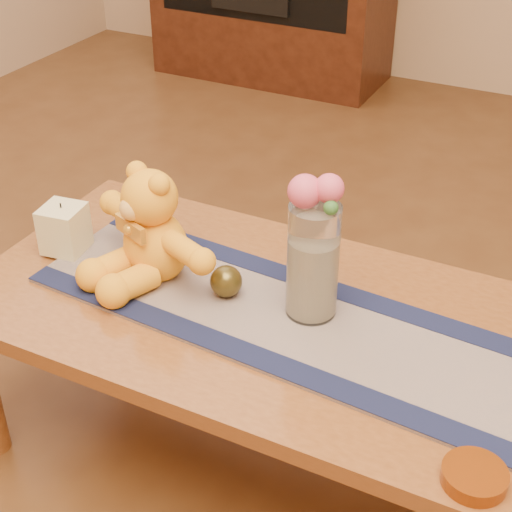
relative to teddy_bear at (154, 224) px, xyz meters
The scene contains 18 objects.
floor 0.66m from the teddy_bear, ahead, with size 5.50×5.50×0.00m, color #4F2E16.
coffee_table_top 0.35m from the teddy_bear, ahead, with size 1.40×0.70×0.04m, color brown.
table_leg_bl 0.58m from the teddy_bear, 139.21° to the left, with size 0.07×0.07×0.41m, color brown.
persian_runner 0.38m from the teddy_bear, ahead, with size 1.20×0.35×0.01m, color #1A1E49.
runner_border_near 0.41m from the teddy_bear, 26.23° to the right, with size 1.20×0.06×0.00m, color #131839.
runner_border_far 0.41m from the teddy_bear, 17.48° to the left, with size 1.20×0.06×0.00m, color #131839.
teddy_bear is the anchor object (origin of this frame).
pillar_candle 0.26m from the teddy_bear, behind, with size 0.10×0.10×0.11m, color beige.
candle_wick 0.25m from the teddy_bear, behind, with size 0.00×0.00×0.01m, color black.
glass_vase 0.38m from the teddy_bear, ahead, with size 0.11×0.11×0.26m, color silver.
potpourri_fill 0.38m from the teddy_bear, ahead, with size 0.09×0.09×0.18m, color beige.
rose_left 0.40m from the teddy_bear, ahead, with size 0.07×0.07×0.07m, color #DF4E71.
rose_right 0.45m from the teddy_bear, ahead, with size 0.06×0.06×0.06m, color #DF4E71.
blue_flower_back 0.43m from the teddy_bear, ahead, with size 0.04×0.04×0.04m, color #4D4EA8.
blue_flower_side 0.39m from the teddy_bear, ahead, with size 0.04×0.04×0.04m, color #4D4EA8.
leaf_sprig 0.45m from the teddy_bear, ahead, with size 0.03×0.03×0.03m, color #33662D.
bronze_ball 0.21m from the teddy_bear, ahead, with size 0.07×0.07×0.07m, color #463C17.
amber_dish 0.87m from the teddy_bear, 19.56° to the right, with size 0.11×0.11×0.03m, color #BF5914.
Camera 1 is at (0.57, -1.23, 1.48)m, focal length 54.36 mm.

